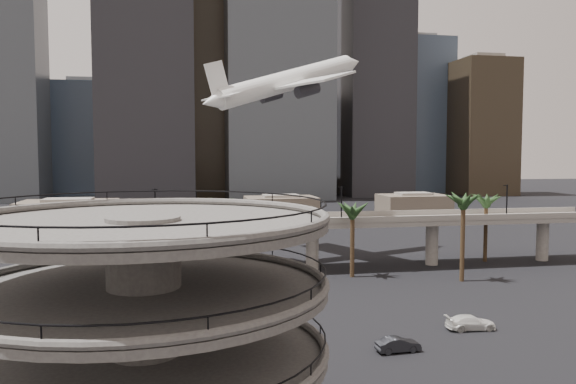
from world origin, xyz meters
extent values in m
cylinder|color=#4C4947|center=(-13.00, -4.00, 8.00)|extent=(4.40, 4.40, 16.50)
cylinder|color=#4C4947|center=(-13.00, -4.00, 7.78)|extent=(22.00, 22.00, 0.45)
torus|color=#4C4947|center=(-13.00, -4.00, 8.25)|extent=(22.20, 22.20, 0.50)
torus|color=black|center=(-13.00, -4.00, 9.05)|extent=(21.80, 21.80, 0.10)
cylinder|color=#4C4947|center=(-13.00, -4.00, 11.78)|extent=(22.00, 22.00, 0.45)
torus|color=#4C4947|center=(-13.00, -4.00, 12.25)|extent=(22.20, 22.20, 0.50)
torus|color=black|center=(-13.00, -4.00, 13.05)|extent=(21.80, 21.80, 0.10)
cylinder|color=#4C4947|center=(-13.00, -4.00, 15.78)|extent=(22.00, 22.00, 0.45)
torus|color=#4C4947|center=(-13.00, -4.00, 16.25)|extent=(22.20, 22.20, 0.50)
torus|color=black|center=(-13.00, -4.00, 17.05)|extent=(21.80, 21.80, 0.10)
cube|color=gray|center=(0.00, 55.00, 8.00)|extent=(130.00, 9.00, 0.90)
cube|color=gray|center=(0.00, 50.50, 8.90)|extent=(130.00, 0.30, 1.00)
cube|color=gray|center=(0.00, 59.50, 8.90)|extent=(130.00, 0.30, 1.00)
cylinder|color=gray|center=(-33.00, 55.00, 3.80)|extent=(2.20, 2.20, 8.00)
cylinder|color=gray|center=(-11.00, 55.00, 3.80)|extent=(2.20, 2.20, 8.00)
cylinder|color=gray|center=(11.00, 55.00, 3.80)|extent=(2.20, 2.20, 8.00)
cylinder|color=gray|center=(33.00, 55.00, 3.80)|extent=(2.20, 2.20, 8.00)
cylinder|color=gray|center=(55.00, 55.00, 3.80)|extent=(2.20, 2.20, 8.00)
cylinder|color=black|center=(-15.00, 51.00, 11.50)|extent=(0.24, 0.24, 6.00)
cylinder|color=black|center=(15.00, 51.00, 11.50)|extent=(0.24, 0.24, 6.00)
cylinder|color=black|center=(45.00, 51.00, 11.50)|extent=(0.24, 0.24, 6.00)
cylinder|color=#402F1B|center=(-6.00, 44.00, 6.08)|extent=(0.70, 0.70, 12.15)
ellipsoid|color=#203B1A|center=(-6.00, 44.00, 12.55)|extent=(4.40, 4.40, 2.00)
cylinder|color=#402F1B|center=(16.00, 48.00, 5.40)|extent=(0.70, 0.70, 10.80)
ellipsoid|color=#203B1A|center=(16.00, 48.00, 11.20)|extent=(4.40, 4.40, 2.00)
cylinder|color=#402F1B|center=(32.00, 42.00, 6.30)|extent=(0.70, 0.70, 12.60)
ellipsoid|color=#203B1A|center=(32.00, 42.00, 13.00)|extent=(4.40, 4.40, 2.00)
cylinder|color=#402F1B|center=(44.00, 56.00, 5.62)|extent=(0.70, 0.70, 11.25)
ellipsoid|color=#203B1A|center=(44.00, 56.00, 11.65)|extent=(4.40, 4.40, 2.00)
cube|color=brown|center=(-45.00, 140.00, 2.75)|extent=(28.00, 18.00, 5.50)
cube|color=gray|center=(-45.00, 140.00, 5.90)|extent=(14.00, 9.00, 0.80)
cube|color=brown|center=(22.00, 150.00, 2.50)|extent=(24.00, 16.00, 5.00)
cube|color=gray|center=(22.00, 150.00, 5.40)|extent=(12.00, 8.00, 0.80)
cube|color=brown|center=(65.00, 138.00, 3.00)|extent=(22.00, 15.00, 6.00)
cube|color=gray|center=(65.00, 138.00, 6.40)|extent=(11.00, 7.50, 0.80)
cube|color=#43484F|center=(-80.00, 210.00, 42.93)|extent=(26.00, 24.00, 85.85)
cube|color=#3C4B5E|center=(-55.00, 245.00, 26.42)|extent=(30.00, 30.00, 52.83)
cube|color=gray|center=(-55.00, 245.00, 54.03)|extent=(16.50, 16.50, 2.40)
cube|color=black|center=(-25.00, 200.00, 60.54)|extent=(38.00, 30.00, 121.08)
cube|color=#2E2519|center=(5.00, 225.00, 49.53)|extent=(28.00, 26.00, 99.06)
cube|color=#43484F|center=(30.00, 205.00, 66.04)|extent=(45.00, 32.00, 132.08)
cube|color=#84755B|center=(55.00, 240.00, 23.11)|extent=(24.00, 24.00, 46.23)
cube|color=gray|center=(55.00, 240.00, 47.43)|extent=(13.20, 13.20, 2.40)
cube|color=black|center=(78.00, 215.00, 52.28)|extent=(30.00, 28.00, 104.57)
cube|color=#3C4B5E|center=(105.00, 235.00, 38.52)|extent=(34.00, 30.00, 77.05)
cube|color=gray|center=(105.00, 235.00, 78.25)|extent=(18.70, 16.50, 2.40)
cube|color=#2E2519|center=(130.00, 210.00, 31.92)|extent=(26.00, 26.00, 63.84)
cube|color=gray|center=(130.00, 210.00, 65.04)|extent=(14.30, 14.30, 2.40)
cube|color=#84755B|center=(18.00, 260.00, 20.91)|extent=(22.00, 22.00, 41.83)
cube|color=gray|center=(18.00, 260.00, 43.03)|extent=(12.10, 12.10, 2.40)
cylinder|color=white|center=(9.06, 67.42, 33.61)|extent=(29.19, 16.14, 12.35)
cone|color=white|center=(23.76, 74.13, 38.37)|extent=(5.95, 5.53, 4.83)
cone|color=white|center=(-5.64, 60.71, 28.85)|extent=(5.66, 5.09, 4.41)
cube|color=white|center=(8.28, 67.07, 32.68)|extent=(19.80, 32.52, 2.36)
cube|color=white|center=(-3.85, 61.53, 29.88)|extent=(6.86, 10.96, 1.00)
cube|color=white|center=(-4.64, 61.17, 32.80)|extent=(4.73, 2.43, 6.72)
cylinder|color=#28272C|center=(6.66, 72.90, 31.37)|extent=(5.44, 4.05, 3.38)
cylinder|color=#28272C|center=(11.63, 62.02, 31.37)|extent=(5.44, 4.05, 3.38)
imported|color=maroon|center=(-7.22, 15.06, 0.81)|extent=(5.10, 3.13, 1.62)
imported|color=black|center=(10.42, 14.21, 0.75)|extent=(4.67, 1.93, 1.50)
imported|color=white|center=(21.22, 19.47, 0.82)|extent=(5.75, 2.59, 1.63)
camera|label=1|loc=(-10.59, -38.05, 20.02)|focal=35.00mm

